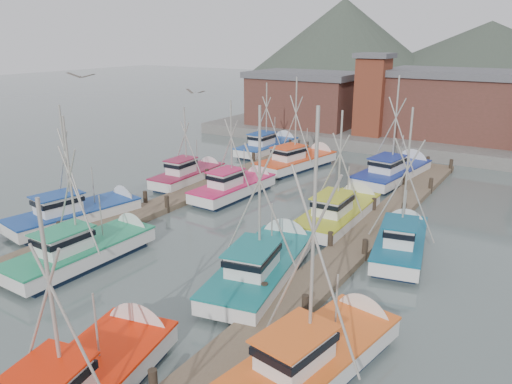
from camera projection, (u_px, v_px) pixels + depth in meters
The scene contains 21 objects.
ground at pixel (189, 260), 26.81m from camera, with size 260.00×260.00×0.00m, color #4C5B59.
dock_left at pixel (147, 211), 33.57m from camera, with size 2.30×46.00×1.50m.
dock_right at pixel (340, 259), 26.44m from camera, with size 2.30×46.00×1.50m.
quay at pixel (398, 136), 56.45m from camera, with size 44.00×16.00×1.20m, color gray.
shed_left at pixel (304, 98), 59.31m from camera, with size 12.72×8.48×6.20m.
shed_center at pixel (458, 103), 52.16m from camera, with size 14.84×9.54×6.90m.
lookout_tower at pixel (372, 94), 52.75m from camera, with size 3.60×3.60×8.50m.
distant_hills at pixel (448, 80), 132.10m from camera, with size 175.00×140.00×42.00m.
boat_4 at pixel (89, 249), 26.51m from camera, with size 3.46×8.75×8.59m.
boat_5 at pixel (265, 264), 24.78m from camera, with size 4.64×9.80×9.45m.
boat_6 at pixel (82, 213), 31.90m from camera, with size 4.16×9.11×8.36m.
boat_7 at pixel (320, 354), 17.80m from camera, with size 4.07×8.93×10.30m.
boat_8 at pixel (237, 187), 37.34m from camera, with size 3.15×8.30×7.83m.
boat_9 at pixel (341, 212), 32.06m from camera, with size 3.30×9.07×8.06m.
boat_10 at pixel (192, 175), 40.61m from camera, with size 2.82×7.76×6.79m.
boat_11 at pixel (401, 241), 27.58m from camera, with size 3.91×8.16×8.72m.
boat_12 at pixel (300, 161), 45.05m from camera, with size 4.40×9.55×8.93m.
boat_13 at pixel (395, 172), 41.46m from camera, with size 4.17×10.12×9.46m.
boat_14 at pixel (270, 146), 51.00m from camera, with size 3.29×8.83×7.82m.
gull_near at pixel (81, 76), 19.66m from camera, with size 1.54×0.61×0.24m.
gull_far at pixel (196, 92), 26.53m from camera, with size 1.51×0.66×0.24m.
Camera 1 is at (16.13, -18.74, 11.58)m, focal length 35.00 mm.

